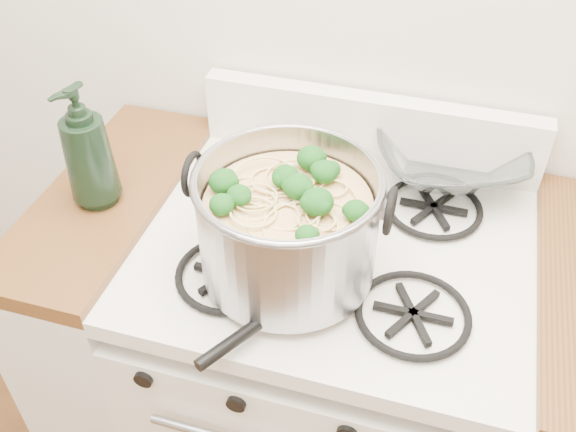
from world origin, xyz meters
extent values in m
cube|color=white|center=(0.00, 1.27, 0.41)|extent=(0.76, 0.65, 0.81)
cube|color=white|center=(0.00, 1.27, 0.88)|extent=(0.76, 0.65, 0.04)
cube|color=black|center=(0.00, 1.27, 0.91)|extent=(0.60, 0.56, 0.02)
cylinder|color=black|center=(-0.28, 0.95, 0.78)|extent=(0.04, 0.03, 0.04)
cylinder|color=black|center=(-0.10, 0.95, 0.78)|extent=(0.04, 0.03, 0.04)
cylinder|color=black|center=(0.10, 0.95, 0.78)|extent=(0.04, 0.03, 0.04)
cube|color=silver|center=(-0.51, 1.27, 0.44)|extent=(0.25, 0.65, 0.88)
cube|color=#4F3113|center=(-0.51, 1.27, 0.90)|extent=(0.25, 0.65, 0.04)
cylinder|color=#9899A1|center=(-0.07, 1.15, 1.03)|extent=(0.31, 0.31, 0.21)
torus|color=#9899A1|center=(-0.07, 1.15, 1.13)|extent=(0.33, 0.33, 0.01)
torus|color=black|center=(-0.24, 1.15, 1.10)|extent=(0.01, 0.08, 0.08)
torus|color=black|center=(0.10, 1.15, 1.10)|extent=(0.01, 0.08, 0.08)
cylinder|color=tan|center=(-0.07, 1.15, 1.00)|extent=(0.29, 0.29, 0.16)
sphere|color=#154D14|center=(-0.07, 1.15, 1.10)|extent=(0.04, 0.04, 0.04)
sphere|color=#154D14|center=(-0.07, 1.15, 1.10)|extent=(0.04, 0.04, 0.04)
sphere|color=#154D14|center=(-0.07, 1.15, 1.10)|extent=(0.04, 0.04, 0.04)
sphere|color=#154D14|center=(-0.07, 1.15, 1.10)|extent=(0.04, 0.04, 0.04)
sphere|color=#154D14|center=(-0.07, 1.15, 1.10)|extent=(0.04, 0.04, 0.04)
sphere|color=#154D14|center=(-0.07, 1.15, 1.10)|extent=(0.04, 0.04, 0.04)
sphere|color=#154D14|center=(-0.07, 1.15, 1.10)|extent=(0.04, 0.04, 0.04)
sphere|color=#154D14|center=(-0.07, 1.15, 1.10)|extent=(0.04, 0.04, 0.04)
sphere|color=#154D14|center=(-0.07, 1.15, 1.10)|extent=(0.04, 0.04, 0.04)
sphere|color=#154D14|center=(-0.07, 1.15, 1.10)|extent=(0.04, 0.04, 0.04)
sphere|color=#154D14|center=(-0.07, 1.15, 1.10)|extent=(0.04, 0.04, 0.04)
imported|color=white|center=(0.18, 1.54, 0.94)|extent=(0.16, 0.16, 0.03)
imported|color=black|center=(-0.50, 1.23, 1.05)|extent=(0.13, 0.13, 0.27)
camera|label=1|loc=(0.17, 0.35, 1.77)|focal=40.00mm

